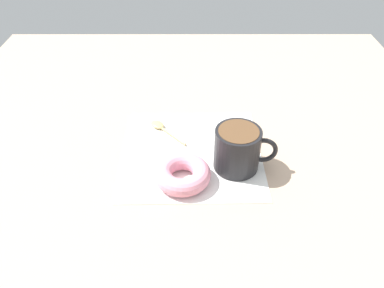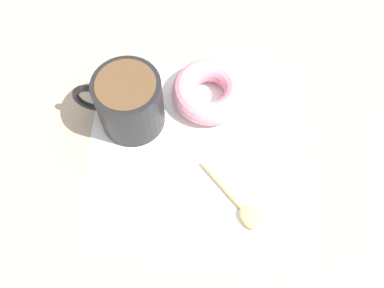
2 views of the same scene
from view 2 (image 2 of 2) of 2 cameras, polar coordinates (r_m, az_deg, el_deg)
The scene contains 5 objects.
ground_plane at distance 57.93cm, azimuth 0.09°, elevation -2.67°, with size 120.00×120.00×2.00cm, color tan.
napkin at distance 57.46cm, azimuth 0.00°, elevation -0.95°, with size 28.29×28.29×0.30cm, color white.
coffee_cup at distance 56.39cm, azimuth -8.51°, elevation 5.58°, with size 8.78×12.09×8.58cm.
donut at distance 59.99cm, azimuth 2.40°, elevation 7.04°, with size 10.62×10.62×3.38cm, color pink.
spoon at distance 54.27cm, azimuth 6.94°, elevation -8.72°, with size 9.28×8.70×0.90cm.
Camera 2 is at (23.07, 1.43, 52.12)cm, focal length 40.00 mm.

